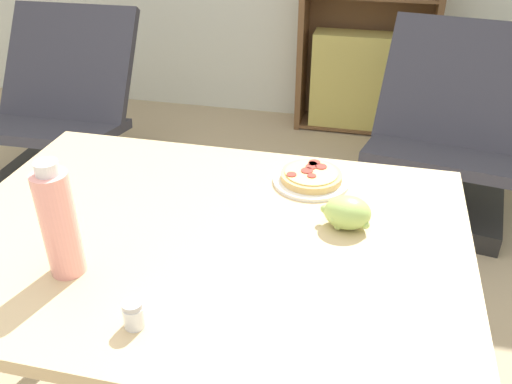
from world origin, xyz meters
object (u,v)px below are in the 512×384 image
salt_shaker (134,314)px  lounge_chair_near (63,132)px  grape_bunch (346,213)px  pizza_on_plate (311,178)px  bookshelf (370,8)px  drink_bottle (59,223)px  lounge_chair_far (443,158)px

salt_shaker → lounge_chair_near: (-1.20, 1.65, -0.49)m
salt_shaker → grape_bunch: bearing=49.5°
pizza_on_plate → lounge_chair_near: 1.84m
lounge_chair_near → bookshelf: (1.51, 1.06, 0.49)m
salt_shaker → bookshelf: size_ratio=0.03×
grape_bunch → bookshelf: (-0.05, 2.28, -0.01)m
pizza_on_plate → drink_bottle: drink_bottle is taller
bookshelf → lounge_chair_far: bearing=-64.2°
lounge_chair_near → lounge_chair_far: size_ratio=1.00×
grape_bunch → drink_bottle: drink_bottle is taller
lounge_chair_near → bookshelf: 1.91m
grape_bunch → salt_shaker: (-0.37, -0.43, -0.01)m
grape_bunch → lounge_chair_near: lounge_chair_near is taller
drink_bottle → bookshelf: bearing=78.6°
grape_bunch → salt_shaker: bearing=-130.5°
salt_shaker → bookshelf: bearing=83.4°
drink_bottle → lounge_chair_far: size_ratio=0.30×
drink_bottle → lounge_chair_far: 2.01m
pizza_on_plate → lounge_chair_far: size_ratio=0.24×
grape_bunch → drink_bottle: 0.66m
salt_shaker → lounge_chair_far: lounge_chair_far is taller
grape_bunch → lounge_chair_far: bearing=74.0°
drink_bottle → pizza_on_plate: bearing=47.2°
drink_bottle → salt_shaker: (0.21, -0.12, -0.10)m
drink_bottle → bookshelf: size_ratio=0.16×
grape_bunch → drink_bottle: bearing=-152.1°
pizza_on_plate → drink_bottle: size_ratio=0.79×
lounge_chair_far → bookshelf: size_ratio=0.52×
salt_shaker → lounge_chair_far: bearing=67.1°
grape_bunch → lounge_chair_far: 1.50m
salt_shaker → drink_bottle: bearing=149.5°
pizza_on_plate → lounge_chair_far: bearing=66.7°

